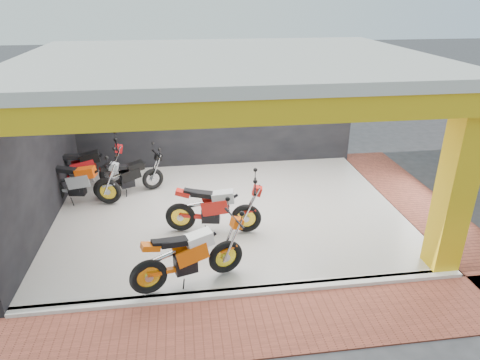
% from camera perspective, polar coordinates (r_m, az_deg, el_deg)
% --- Properties ---
extents(ground, '(80.00, 80.00, 0.00)m').
position_cam_1_polar(ground, '(8.60, -0.00, -10.78)').
color(ground, '#2D2D30').
rests_on(ground, ground).
extents(showroom_floor, '(8.00, 6.00, 0.10)m').
position_cam_1_polar(showroom_floor, '(10.28, -1.53, -4.26)').
color(showroom_floor, white).
rests_on(showroom_floor, ground).
extents(showroom_ceiling, '(8.40, 6.40, 0.20)m').
position_cam_1_polar(showroom_ceiling, '(9.16, -1.78, 15.74)').
color(showroom_ceiling, beige).
rests_on(showroom_ceiling, corner_column).
extents(back_wall, '(8.20, 0.20, 3.50)m').
position_cam_1_polar(back_wall, '(12.55, -3.23, 9.32)').
color(back_wall, black).
rests_on(back_wall, ground).
extents(left_wall, '(0.20, 6.20, 3.50)m').
position_cam_1_polar(left_wall, '(10.05, -25.61, 3.23)').
color(left_wall, black).
rests_on(left_wall, ground).
extents(corner_column, '(0.50, 0.50, 3.50)m').
position_cam_1_polar(corner_column, '(8.45, 26.86, -0.68)').
color(corner_column, gold).
rests_on(corner_column, ground).
extents(header_beam_front, '(8.40, 0.30, 0.40)m').
position_cam_1_polar(header_beam_front, '(6.30, 1.26, 9.23)').
color(header_beam_front, gold).
rests_on(header_beam_front, corner_column).
extents(header_beam_right, '(0.30, 6.40, 0.40)m').
position_cam_1_polar(header_beam_right, '(10.42, 21.36, 13.50)').
color(header_beam_right, gold).
rests_on(header_beam_right, corner_column).
extents(floor_kerb, '(8.00, 0.20, 0.10)m').
position_cam_1_polar(floor_kerb, '(7.76, 1.06, -14.71)').
color(floor_kerb, white).
rests_on(floor_kerb, ground).
extents(paver_front, '(9.00, 1.40, 0.03)m').
position_cam_1_polar(paver_front, '(7.20, 2.07, -18.75)').
color(paver_front, brown).
rests_on(paver_front, ground).
extents(paver_right, '(1.40, 7.00, 0.03)m').
position_cam_1_polar(paver_right, '(11.76, 22.42, -2.58)').
color(paver_right, brown).
rests_on(paver_right, ground).
extents(moto_hero, '(2.34, 1.41, 1.34)m').
position_cam_1_polar(moto_hero, '(7.75, -1.95, -8.26)').
color(moto_hero, '#F75D0A').
rests_on(moto_hero, showroom_floor).
extents(moto_row_a, '(2.28, 1.17, 1.33)m').
position_cam_1_polar(moto_row_a, '(9.02, 0.84, -3.36)').
color(moto_row_a, red).
rests_on(moto_row_a, showroom_floor).
extents(moto_row_b, '(2.03, 1.33, 1.16)m').
position_cam_1_polar(moto_row_b, '(11.29, -11.66, 1.44)').
color(moto_row_b, black).
rests_on(moto_row_b, showroom_floor).
extents(moto_row_c, '(2.26, 1.14, 1.32)m').
position_cam_1_polar(moto_row_c, '(10.73, -17.37, 0.05)').
color(moto_row_c, '#9A9DA2').
rests_on(moto_row_c, showroom_floor).
extents(moto_row_d, '(2.38, 1.18, 1.39)m').
position_cam_1_polar(moto_row_d, '(11.69, -16.83, 2.28)').
color(moto_row_d, red).
rests_on(moto_row_d, showroom_floor).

